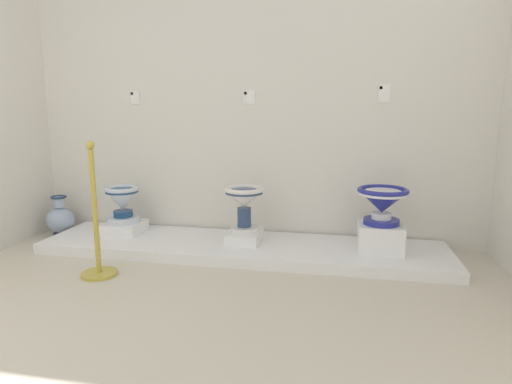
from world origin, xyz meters
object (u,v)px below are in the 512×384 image
at_px(antique_toilet_tall_cobalt, 122,201).
at_px(decorative_vase_companion, 60,219).
at_px(antique_toilet_central_ornate, 382,201).
at_px(antique_toilet_pale_glazed, 244,200).
at_px(stanchion_post_near_left, 97,239).
at_px(plinth_block_tall_cobalt, 124,227).
at_px(plinth_block_pale_glazed, 244,236).
at_px(info_placard_first, 135,97).
at_px(plinth_block_central_ornate, 380,238).
at_px(info_placard_third, 384,93).
at_px(info_placard_second, 249,97).

distance_m(antique_toilet_tall_cobalt, decorative_vase_companion, 0.78).
bearing_deg(antique_toilet_tall_cobalt, antique_toilet_central_ornate, -2.13).
bearing_deg(antique_toilet_pale_glazed, stanchion_post_near_left, -141.51).
height_order(plinth_block_tall_cobalt, plinth_block_pale_glazed, plinth_block_tall_cobalt).
distance_m(antique_toilet_central_ornate, decorative_vase_companion, 3.14).
bearing_deg(stanchion_post_near_left, decorative_vase_companion, 137.10).
distance_m(plinth_block_pale_glazed, stanchion_post_near_left, 1.25).
bearing_deg(info_placard_first, decorative_vase_companion, -161.54).
height_order(plinth_block_tall_cobalt, plinth_block_central_ornate, plinth_block_central_ornate).
distance_m(plinth_block_central_ornate, antique_toilet_central_ornate, 0.31).
xyz_separation_m(plinth_block_tall_cobalt, info_placard_third, (2.38, 0.33, 1.26)).
distance_m(plinth_block_central_ornate, decorative_vase_companion, 3.12).
xyz_separation_m(plinth_block_pale_glazed, antique_toilet_pale_glazed, (0.00, 0.00, 0.33)).
xyz_separation_m(info_placard_second, info_placard_third, (1.21, 0.00, 0.03)).
bearing_deg(antique_toilet_pale_glazed, info_placard_second, 94.95).
height_order(plinth_block_central_ornate, decorative_vase_companion, decorative_vase_companion).
relative_size(plinth_block_tall_cobalt, antique_toilet_tall_cobalt, 1.03).
xyz_separation_m(antique_toilet_pale_glazed, info_placard_first, (-1.19, 0.38, 0.91)).
bearing_deg(antique_toilet_tall_cobalt, plinth_block_central_ornate, -2.13).
xyz_separation_m(plinth_block_tall_cobalt, antique_toilet_central_ornate, (2.38, -0.09, 0.38)).
relative_size(antique_toilet_central_ornate, info_placard_first, 3.24).
distance_m(plinth_block_pale_glazed, decorative_vase_companion, 1.95).
bearing_deg(stanchion_post_near_left, plinth_block_pale_glazed, 38.49).
distance_m(antique_toilet_tall_cobalt, info_placard_third, 2.61).
xyz_separation_m(antique_toilet_central_ornate, info_placard_third, (0.01, 0.42, 0.88)).
xyz_separation_m(plinth_block_tall_cobalt, plinth_block_central_ornate, (2.38, -0.09, 0.06)).
distance_m(antique_toilet_central_ornate, info_placard_second, 1.54).
bearing_deg(info_placard_first, antique_toilet_pale_glazed, -17.86).
distance_m(info_placard_first, info_placard_second, 1.15).
bearing_deg(info_placard_third, decorative_vase_companion, -175.36).
xyz_separation_m(antique_toilet_central_ornate, decorative_vase_companion, (-3.12, 0.16, -0.35)).
bearing_deg(info_placard_second, decorative_vase_companion, -172.45).
relative_size(plinth_block_pale_glazed, info_placard_first, 2.86).
height_order(plinth_block_tall_cobalt, antique_toilet_pale_glazed, antique_toilet_pale_glazed).
bearing_deg(antique_toilet_central_ornate, info_placard_second, 160.91).
xyz_separation_m(plinth_block_tall_cobalt, decorative_vase_companion, (-0.74, 0.08, 0.03)).
height_order(antique_toilet_central_ornate, info_placard_third, info_placard_third).
bearing_deg(decorative_vase_companion, info_placard_second, 7.55).
relative_size(plinth_block_tall_cobalt, stanchion_post_near_left, 0.34).
xyz_separation_m(plinth_block_tall_cobalt, antique_toilet_tall_cobalt, (0.00, 0.00, 0.26)).
xyz_separation_m(info_placard_second, decorative_vase_companion, (-1.91, -0.25, -1.20)).
height_order(antique_toilet_tall_cobalt, stanchion_post_near_left, stanchion_post_near_left).
xyz_separation_m(plinth_block_tall_cobalt, antique_toilet_pale_glazed, (1.20, -0.05, 0.33)).
bearing_deg(plinth_block_tall_cobalt, antique_toilet_pale_glazed, -2.52).
relative_size(info_placard_second, stanchion_post_near_left, 0.12).
relative_size(plinth_block_pale_glazed, antique_toilet_central_ornate, 0.88).
bearing_deg(info_placard_third, info_placard_second, -180.00).
xyz_separation_m(antique_toilet_pale_glazed, info_placard_third, (1.18, 0.38, 0.93)).
distance_m(plinth_block_tall_cobalt, plinth_block_central_ornate, 2.38).
xyz_separation_m(plinth_block_pale_glazed, stanchion_post_near_left, (-0.97, -0.77, 0.15)).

